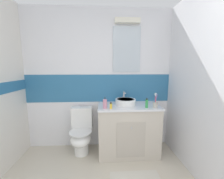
{
  "coord_description": "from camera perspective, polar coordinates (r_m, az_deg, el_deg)",
  "views": [
    {
      "loc": [
        0.09,
        -0.15,
        1.46
      ],
      "look_at": [
        0.22,
        2.05,
        1.13
      ],
      "focal_mm": 22.49,
      "sensor_mm": 36.0,
      "label": 1
    }
  ],
  "objects": [
    {
      "name": "wall_back_tiled",
      "position": [
        2.6,
        -5.18,
        4.14
      ],
      "size": [
        3.2,
        0.2,
        2.5
      ],
      "color": "white",
      "rests_on": "ground_plane"
    },
    {
      "name": "vanity_cabinet",
      "position": [
        2.53,
        6.49,
        -15.62
      ],
      "size": [
        1.01,
        0.58,
        0.85
      ],
      "color": "beige",
      "rests_on": "ground_plane"
    },
    {
      "name": "sink_basin",
      "position": [
        2.39,
        5.48,
        -4.91
      ],
      "size": [
        0.34,
        0.39,
        0.2
      ],
      "color": "white",
      "rests_on": "vanity_cabinet"
    },
    {
      "name": "toilet",
      "position": [
        2.58,
        -12.36,
        -16.68
      ],
      "size": [
        0.37,
        0.5,
        0.8
      ],
      "color": "white",
      "rests_on": "ground_plane"
    },
    {
      "name": "toothbrush_cup",
      "position": [
        2.31,
        17.17,
        -5.64
      ],
      "size": [
        0.07,
        0.07,
        0.23
      ],
      "color": "#B2ADA3",
      "rests_on": "vanity_cabinet"
    },
    {
      "name": "soap_dispenser",
      "position": [
        2.17,
        -2.89,
        -5.81
      ],
      "size": [
        0.06,
        0.06,
        0.18
      ],
      "color": "pink",
      "rests_on": "vanity_cabinet"
    },
    {
      "name": "deodorant_spray_can",
      "position": [
        2.26,
        13.93,
        -5.5
      ],
      "size": [
        0.04,
        0.04,
        0.15
      ],
      "color": "green",
      "rests_on": "vanity_cabinet"
    },
    {
      "name": "perfume_flask_small",
      "position": [
        2.16,
        -0.46,
        -6.58
      ],
      "size": [
        0.04,
        0.03,
        0.1
      ],
      "color": "yellow",
      "rests_on": "vanity_cabinet"
    }
  ]
}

